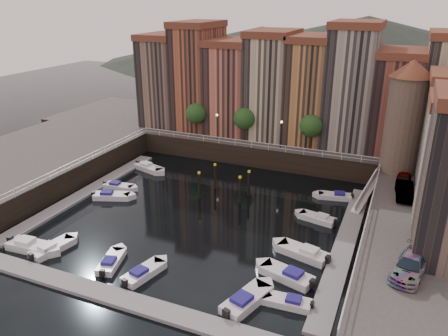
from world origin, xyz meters
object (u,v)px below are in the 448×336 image
at_px(boat_left_2, 111,196).
at_px(car_c, 410,267).
at_px(car_b, 404,191).
at_px(gangway, 368,189).
at_px(boat_left_3, 118,186).
at_px(boat_left_0, 31,246).
at_px(car_a, 403,181).
at_px(mooring_pilings, 226,184).
at_px(corner_tower, 406,116).

relative_size(boat_left_2, car_c, 0.88).
bearing_deg(car_b, boat_left_2, -172.25).
distance_m(gangway, boat_left_3, 31.58).
bearing_deg(boat_left_0, car_a, 31.60).
height_order(mooring_pilings, car_c, car_c).
bearing_deg(car_c, mooring_pilings, 159.45).
distance_m(corner_tower, mooring_pilings, 23.23).
height_order(boat_left_2, car_c, car_c).
relative_size(boat_left_3, car_b, 0.90).
height_order(gangway, boat_left_2, gangway).
distance_m(corner_tower, gangway, 9.86).
bearing_deg(car_a, mooring_pilings, -166.23).
xyz_separation_m(gangway, car_c, (4.90, -18.54, 1.87)).
bearing_deg(mooring_pilings, gangway, 16.15).
xyz_separation_m(boat_left_3, car_a, (34.20, 7.87, 3.37)).
bearing_deg(corner_tower, gangway, -122.80).
xyz_separation_m(corner_tower, mooring_pilings, (-19.50, -9.31, -8.54)).
distance_m(boat_left_0, car_a, 40.94).
bearing_deg(boat_left_2, car_a, -2.91).
relative_size(boat_left_0, car_a, 1.30).
bearing_deg(corner_tower, boat_left_0, -138.65).
relative_size(gangway, car_a, 2.03).
distance_m(gangway, car_b, 5.60).
xyz_separation_m(gangway, boat_left_2, (-29.46, -11.09, -1.55)).
distance_m(gangway, mooring_pilings, 17.28).
distance_m(car_a, car_b, 3.20).
xyz_separation_m(gangway, car_b, (3.93, -3.53, 1.87)).
distance_m(mooring_pilings, car_b, 20.67).
bearing_deg(car_b, car_c, -91.31).
bearing_deg(car_c, car_a, 105.66).
distance_m(gangway, boat_left_0, 38.06).
bearing_deg(mooring_pilings, boat_left_3, -166.25).
bearing_deg(gangway, boat_left_3, -164.93).
distance_m(corner_tower, boat_left_2, 37.24).
xyz_separation_m(boat_left_3, car_b, (34.39, 4.67, 3.46)).
relative_size(boat_left_0, car_c, 0.99).
relative_size(gangway, car_b, 1.74).
bearing_deg(boat_left_2, gangway, -0.25).
xyz_separation_m(boat_left_0, boat_left_3, (-0.96, 15.81, -0.08)).
bearing_deg(gangway, mooring_pilings, -163.85).
bearing_deg(mooring_pilings, boat_left_0, -123.89).
height_order(boat_left_0, boat_left_3, boat_left_0).
bearing_deg(corner_tower, mooring_pilings, -154.48).
distance_m(corner_tower, boat_left_0, 44.25).
xyz_separation_m(boat_left_0, car_a, (33.24, 23.68, 3.29)).
xyz_separation_m(boat_left_3, car_c, (35.36, -10.34, 3.46)).
relative_size(corner_tower, car_a, 3.36).
xyz_separation_m(corner_tower, car_c, (2.00, -23.04, -6.41)).
height_order(boat_left_0, car_c, car_c).
relative_size(corner_tower, mooring_pilings, 2.35).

